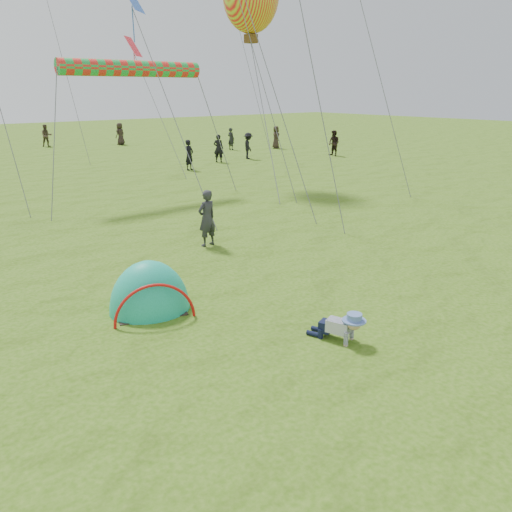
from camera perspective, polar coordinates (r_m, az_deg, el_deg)
ground at (r=10.40m, az=12.78°, el=-7.07°), size 140.00×140.00×0.00m
crawling_toddler at (r=9.35m, az=9.80°, el=-7.84°), size 0.79×0.93×0.61m
popup_tent at (r=10.79m, az=-11.98°, el=-6.05°), size 2.02×1.83×2.17m
standing_adult at (r=14.68m, az=-5.64°, el=4.32°), size 0.66×0.47×1.67m
crowd_person_0 at (r=39.35m, az=-2.87°, el=13.23°), size 0.49×0.66×1.65m
crowd_person_3 at (r=34.00m, az=-0.89°, el=12.48°), size 1.06×1.27×1.71m
crowd_person_4 at (r=44.41m, az=-15.26°, el=13.32°), size 1.03×0.86×1.79m
crowd_person_6 at (r=32.42m, az=-4.31°, el=12.16°), size 0.73×0.75×1.74m
crowd_person_7 at (r=44.79m, az=-22.83°, el=12.56°), size 0.92×0.76×1.75m
crowd_person_10 at (r=40.28m, az=2.29°, el=13.41°), size 1.00×0.87×1.72m
crowd_person_12 at (r=29.34m, az=-7.63°, el=11.37°), size 0.73×0.62×1.71m
crowd_person_13 at (r=35.97m, az=8.90°, el=12.62°), size 0.68×0.86×1.74m
balloon_kite at (r=25.55m, az=-0.60°, el=27.20°), size 2.59×2.59×3.62m
rainbow_tube_kite at (r=22.11m, az=-13.94°, el=20.09°), size 6.03×0.64×0.64m
diamond_kite_0 at (r=30.53m, az=-13.84°, el=22.22°), size 1.27×1.27×1.04m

